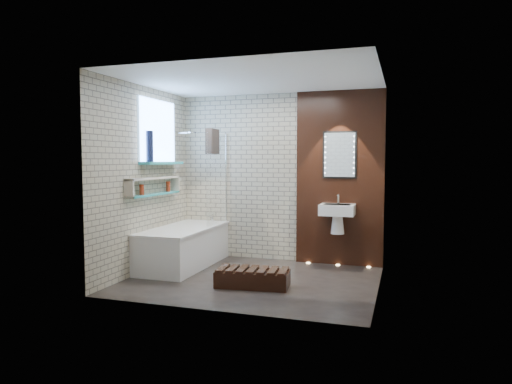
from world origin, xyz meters
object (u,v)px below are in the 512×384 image
(washbasin, at_px, (337,214))
(walnut_step, at_px, (253,279))
(bathtub, at_px, (184,247))
(led_mirror, at_px, (340,155))
(bath_screen, at_px, (217,179))

(washbasin, xyz_separation_m, walnut_step, (-0.85, -1.37, -0.69))
(bathtub, relative_size, walnut_step, 1.93)
(washbasin, bearing_deg, bathtub, -163.99)
(bathtub, height_order, led_mirror, led_mirror)
(walnut_step, bearing_deg, washbasin, 58.33)
(bath_screen, height_order, walnut_step, bath_screen)
(bath_screen, bearing_deg, bathtub, -128.90)
(led_mirror, bearing_deg, walnut_step, -118.96)
(bathtub, distance_m, washbasin, 2.32)
(bathtub, xyz_separation_m, washbasin, (2.17, 0.62, 0.50))
(bathtub, bearing_deg, bath_screen, 51.10)
(bath_screen, bearing_deg, walnut_step, -50.76)
(walnut_step, bearing_deg, bath_screen, 129.24)
(walnut_step, bearing_deg, led_mirror, 61.04)
(washbasin, xyz_separation_m, led_mirror, (0.00, 0.16, 0.86))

